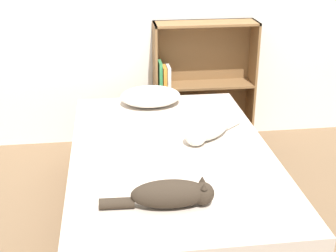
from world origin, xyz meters
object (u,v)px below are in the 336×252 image
at_px(cat_light, 207,129).
at_px(cat_dark, 172,194).
at_px(bookshelf, 201,82).
at_px(pillow, 151,96).
at_px(bed, 171,188).

distance_m(cat_light, cat_dark, 0.84).
xyz_separation_m(cat_dark, bookshelf, (0.53, 1.93, -0.06)).
bearing_deg(bookshelf, pillow, -136.61).
relative_size(cat_light, cat_dark, 0.77).
height_order(pillow, cat_light, cat_light).
bearing_deg(cat_dark, pillow, 91.46).
height_order(bed, cat_light, cat_light).
height_order(cat_light, cat_dark, cat_light).
height_order(cat_light, bookshelf, bookshelf).
bearing_deg(cat_light, bed, -14.12).
bearing_deg(cat_light, cat_dark, 25.65).
bearing_deg(bookshelf, cat_light, -99.02).
bearing_deg(bookshelf, cat_dark, -105.33).
bearing_deg(cat_dark, bed, 85.25).
relative_size(pillow, cat_dark, 0.80).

